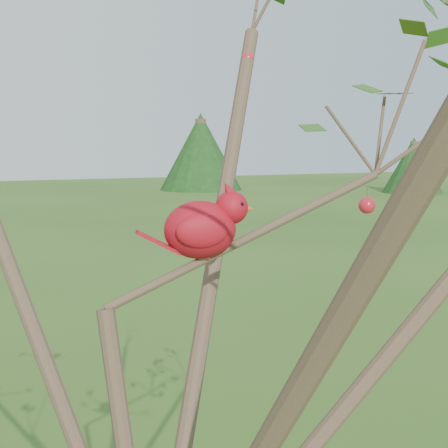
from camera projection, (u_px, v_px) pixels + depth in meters
crabapple_tree at (162, 227)px, 1.10m from camera, size 2.35×2.05×2.95m
cardinal at (204, 226)px, 1.25m from camera, size 0.24×0.14×0.17m
distant_trees at (44, 161)px, 24.86m from camera, size 44.70×10.84×3.81m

